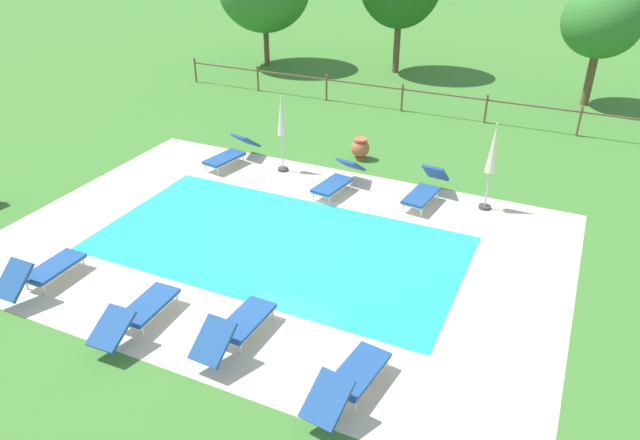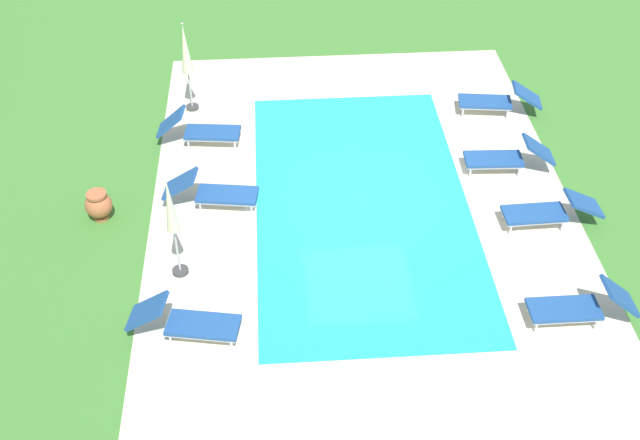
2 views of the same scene
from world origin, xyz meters
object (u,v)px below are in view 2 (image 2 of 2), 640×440
at_px(sun_lounger_north_end, 549,211).
at_px(sun_lounger_south_far, 200,130).
at_px(sun_lounger_north_far, 507,157).
at_px(sun_lounger_south_mid, 580,306).
at_px(patio_umbrella_closed_row_west, 186,54).
at_px(patio_umbrella_closed_row_mid_west, 171,214).
at_px(sun_lounger_north_mid, 497,100).
at_px(sun_lounger_south_near_corner, 187,322).
at_px(terracotta_urn_near_fence, 99,205).
at_px(sun_lounger_north_near_steps, 213,192).

distance_m(sun_lounger_north_end, sun_lounger_south_far, 8.16).
bearing_deg(sun_lounger_north_far, sun_lounger_south_mid, -177.89).
relative_size(patio_umbrella_closed_row_west, patio_umbrella_closed_row_mid_west, 1.02).
relative_size(sun_lounger_north_mid, sun_lounger_south_near_corner, 1.00).
height_order(sun_lounger_north_far, sun_lounger_south_mid, sun_lounger_south_mid).
bearing_deg(sun_lounger_north_mid, terracotta_urn_near_fence, 110.38).
xyz_separation_m(sun_lounger_south_mid, patio_umbrella_closed_row_west, (7.76, 7.45, 1.17)).
bearing_deg(sun_lounger_north_mid, sun_lounger_south_far, 96.41).
distance_m(sun_lounger_north_mid, sun_lounger_north_end, 4.32).
bearing_deg(sun_lounger_north_mid, patio_umbrella_closed_row_west, 84.55).
relative_size(sun_lounger_north_end, sun_lounger_south_far, 1.04).
bearing_deg(sun_lounger_south_far, sun_lounger_north_near_steps, -170.83).
xyz_separation_m(patio_umbrella_closed_row_mid_west, terracotta_urn_near_fence, (1.78, 1.79, -1.14)).
bearing_deg(patio_umbrella_closed_row_west, sun_lounger_south_near_corner, -177.45).
height_order(sun_lounger_north_end, sun_lounger_south_mid, sun_lounger_south_mid).
height_order(sun_lounger_north_near_steps, patio_umbrella_closed_row_west, patio_umbrella_closed_row_west).
relative_size(sun_lounger_north_near_steps, sun_lounger_south_far, 1.04).
xyz_separation_m(sun_lounger_north_mid, patio_umbrella_closed_row_west, (0.73, 7.65, 1.19)).
bearing_deg(sun_lounger_north_end, patio_umbrella_closed_row_mid_west, 96.96).
xyz_separation_m(sun_lounger_south_far, patio_umbrella_closed_row_mid_west, (-4.43, 0.22, 1.12)).
bearing_deg(sun_lounger_north_far, sun_lounger_south_far, 77.33).
distance_m(sun_lounger_north_far, patio_umbrella_closed_row_mid_west, 7.83).
bearing_deg(terracotta_urn_near_fence, sun_lounger_north_mid, -69.62).
height_order(sun_lounger_south_mid, sun_lounger_south_far, sun_lounger_south_far).
height_order(sun_lounger_south_mid, patio_umbrella_closed_row_west, patio_umbrella_closed_row_west).
bearing_deg(sun_lounger_south_mid, patio_umbrella_closed_row_mid_west, 76.44).
height_order(sun_lounger_north_mid, terracotta_urn_near_fence, sun_lounger_north_mid).
relative_size(sun_lounger_north_far, sun_lounger_south_mid, 1.03).
distance_m(sun_lounger_north_near_steps, terracotta_urn_near_fence, 2.41).
distance_m(sun_lounger_north_mid, patio_umbrella_closed_row_west, 7.78).
xyz_separation_m(sun_lounger_south_near_corner, patio_umbrella_closed_row_west, (7.63, 0.34, 1.18)).
relative_size(sun_lounger_south_near_corner, patio_umbrella_closed_row_west, 0.88).
xyz_separation_m(sun_lounger_south_near_corner, sun_lounger_south_mid, (-0.13, -7.11, 0.01)).
bearing_deg(sun_lounger_south_mid, sun_lounger_north_far, 2.11).
bearing_deg(terracotta_urn_near_fence, sun_lounger_north_end, -95.17).
height_order(sun_lounger_south_near_corner, patio_umbrella_closed_row_west, patio_umbrella_closed_row_west).
bearing_deg(sun_lounger_north_mid, sun_lounger_south_mid, 178.37).
distance_m(sun_lounger_north_near_steps, sun_lounger_north_mid, 7.66).
relative_size(sun_lounger_north_near_steps, sun_lounger_south_mid, 1.06).
xyz_separation_m(sun_lounger_north_end, sun_lounger_south_far, (3.50, 7.37, 0.03)).
relative_size(sun_lounger_north_far, patio_umbrella_closed_row_west, 0.86).
relative_size(sun_lounger_north_end, sun_lounger_south_mid, 1.06).
height_order(sun_lounger_north_end, sun_lounger_south_far, sun_lounger_south_far).
bearing_deg(sun_lounger_south_near_corner, sun_lounger_north_near_steps, -5.42).
distance_m(sun_lounger_north_mid, patio_umbrella_closed_row_mid_west, 9.28).
relative_size(sun_lounger_north_near_steps, terracotta_urn_near_fence, 3.08).
bearing_deg(patio_umbrella_closed_row_west, terracotta_urn_near_fence, 157.94).
distance_m(sun_lounger_north_far, sun_lounger_south_far, 7.15).
relative_size(sun_lounger_north_end, terracotta_urn_near_fence, 3.08).
relative_size(sun_lounger_north_mid, sun_lounger_south_mid, 1.06).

